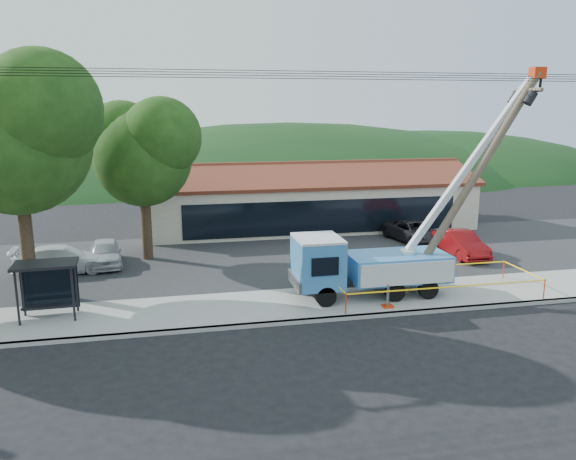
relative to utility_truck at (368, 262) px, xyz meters
The scene contains 18 objects.
ground 5.45m from the utility_truck, 122.31° to the right, with size 120.00×120.00×0.00m, color black.
curb 3.94m from the utility_truck, 140.55° to the right, with size 60.00×0.25×0.15m, color #9D9993.
sidewalk 3.23m from the utility_truck, behind, with size 60.00×4.00×0.15m, color #9D9993.
parking_lot 8.27m from the utility_truck, 109.97° to the left, with size 60.00×12.00×0.10m, color #28282B.
strip_mall 15.65m from the utility_truck, 85.49° to the left, with size 22.50×8.53×4.67m.
tree_west_near 16.29m from the utility_truck, 166.22° to the left, with size 7.56×6.72×10.80m.
tree_lot 13.79m from the utility_truck, 138.57° to the left, with size 6.30×5.60×8.94m.
hill_west 53.68m from the utility_truck, 109.34° to the left, with size 78.40×56.00×28.00m, color black.
hill_center 51.16m from the utility_truck, 81.87° to the left, with size 89.60×64.00×32.00m, color black.
hill_east 57.51m from the utility_truck, 61.72° to the left, with size 72.80×52.00×26.00m, color black.
utility_truck is the anchor object (origin of this frame).
leaning_pole 6.13m from the utility_truck, ahead, with size 6.12×2.00×9.86m.
bus_shelter 13.34m from the utility_truck, behind, with size 2.43×1.55×2.29m.
caution_tape 3.05m from the utility_truck, 10.80° to the right, with size 9.13×3.13×0.91m.
car_silver 14.32m from the utility_truck, 147.10° to the left, with size 1.61×4.01×1.37m, color silver.
car_red 9.50m from the utility_truck, 36.03° to the left, with size 1.50×4.30×1.42m, color maroon.
car_white 15.57m from the utility_truck, 154.21° to the left, with size 1.94×4.78×1.39m, color white.
car_dark 11.34m from the utility_truck, 55.00° to the left, with size 2.18×4.72×1.31m, color black.
Camera 1 is at (-5.68, -18.24, 8.38)m, focal length 35.00 mm.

